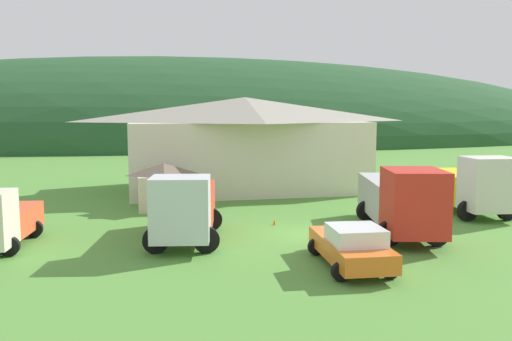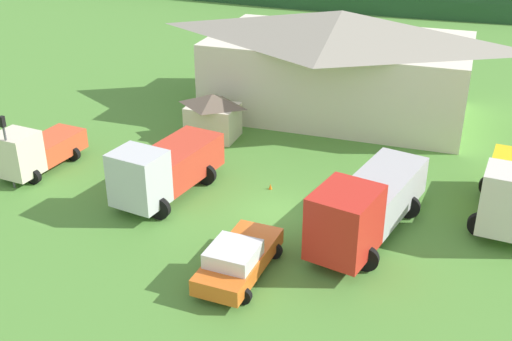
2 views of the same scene
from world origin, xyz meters
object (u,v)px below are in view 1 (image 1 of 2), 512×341
tow_truck_silver (185,206)px  traffic_cone_mid_row (184,219)px  service_pickup_orange (352,246)px  crane_truck_red (401,199)px  flatbed_truck_yellow (471,185)px  play_shed_cream (164,186)px  depot_building (245,142)px  traffic_cone_near_pickup (274,225)px

tow_truck_silver → traffic_cone_mid_row: 5.16m
service_pickup_orange → tow_truck_silver: bearing=-128.4°
tow_truck_silver → crane_truck_red: size_ratio=0.79×
tow_truck_silver → flatbed_truck_yellow: size_ratio=0.99×
play_shed_cream → flatbed_truck_yellow: (16.92, -4.85, 0.22)m
flatbed_truck_yellow → depot_building: bearing=-131.9°
tow_truck_silver → flatbed_truck_yellow: bearing=109.9°
play_shed_cream → flatbed_truck_yellow: bearing=-16.0°
tow_truck_silver → service_pickup_orange: (5.83, -5.20, -0.77)m
flatbed_truck_yellow → traffic_cone_near_pickup: 11.65m
play_shed_cream → traffic_cone_mid_row: 3.39m
play_shed_cream → service_pickup_orange: bearing=-63.4°
traffic_cone_near_pickup → tow_truck_silver: bearing=-152.4°
tow_truck_silver → traffic_cone_mid_row: tow_truck_silver is taller
crane_truck_red → service_pickup_orange: 6.28m
tow_truck_silver → traffic_cone_mid_row: bearing=-173.6°
traffic_cone_near_pickup → crane_truck_red: bearing=-30.3°
service_pickup_orange → traffic_cone_mid_row: size_ratio=7.84×
depot_building → crane_truck_red: (4.64, -15.39, -1.79)m
crane_truck_red → tow_truck_silver: bearing=-80.9°
crane_truck_red → flatbed_truck_yellow: 7.14m
flatbed_truck_yellow → service_pickup_orange: (-10.41, -8.18, -0.82)m
depot_building → traffic_cone_mid_row: depot_building is taller
service_pickup_orange → traffic_cone_near_pickup: service_pickup_orange is taller
flatbed_truck_yellow → traffic_cone_mid_row: 16.17m
play_shed_cream → traffic_cone_near_pickup: (5.40, -5.36, -1.42)m
service_pickup_orange → traffic_cone_near_pickup: bearing=-168.5°
play_shed_cream → traffic_cone_mid_row: size_ratio=5.00×
play_shed_cream → traffic_cone_mid_row: play_shed_cream is taller
traffic_cone_near_pickup → service_pickup_orange: bearing=-81.8°
depot_building → tow_truck_silver: 15.82m
traffic_cone_mid_row → tow_truck_silver: bearing=-93.1°
traffic_cone_near_pickup → traffic_cone_mid_row: traffic_cone_mid_row is taller
play_shed_cream → tow_truck_silver: (0.68, -7.83, 0.17)m
service_pickup_orange → traffic_cone_near_pickup: (-1.11, 7.67, -0.83)m
service_pickup_orange → crane_truck_red: bearing=140.0°
traffic_cone_near_pickup → traffic_cone_mid_row: size_ratio=0.95×
depot_building → flatbed_truck_yellow: (10.79, -11.75, -1.83)m
play_shed_cream → traffic_cone_near_pickup: play_shed_cream is taller
tow_truck_silver → traffic_cone_near_pickup: tow_truck_silver is taller
play_shed_cream → service_pickup_orange: play_shed_cream is taller
service_pickup_orange → traffic_cone_mid_row: 11.56m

